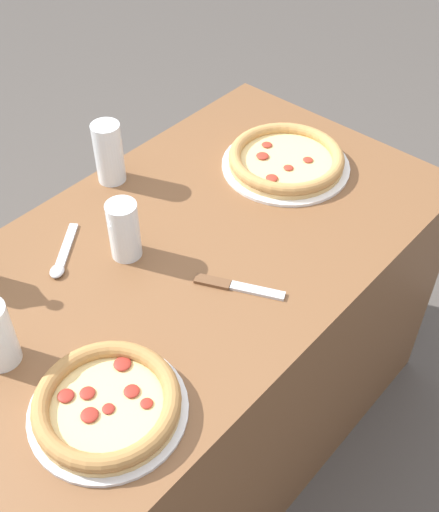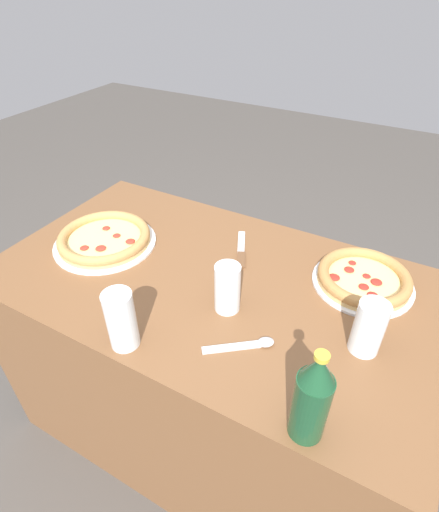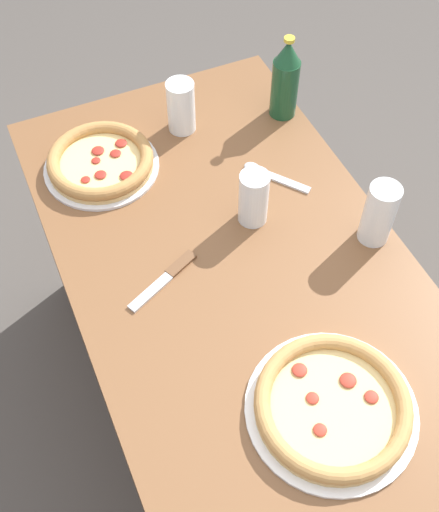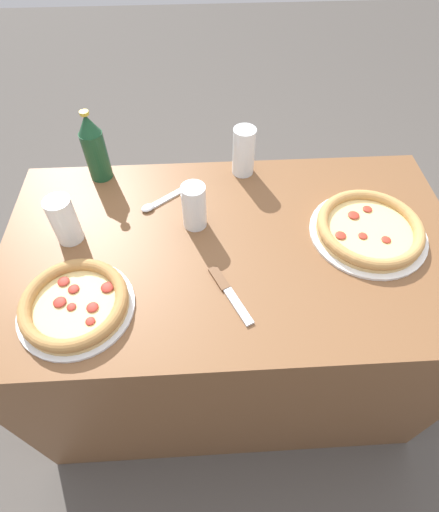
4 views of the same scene
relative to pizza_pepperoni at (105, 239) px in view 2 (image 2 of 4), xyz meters
name	(u,v)px [view 2 (image 2 of 4)]	position (x,y,z in m)	size (l,w,h in m)	color
ground_plane	(213,420)	(-0.39, -0.02, -0.78)	(8.00, 8.00, 0.00)	#4C4742
table	(212,360)	(-0.39, -0.02, -0.40)	(1.29, 0.74, 0.76)	brown
pizza_pepperoni	(105,239)	(0.00, 0.00, 0.00)	(0.33, 0.33, 0.04)	white
pizza_veggie	(364,278)	(-0.78, -0.20, 0.00)	(0.28, 0.28, 0.05)	silver
glass_cola	(368,330)	(-0.84, 0.03, 0.04)	(0.07, 0.07, 0.14)	white
glass_red_wine	(122,322)	(-0.33, 0.30, 0.05)	(0.07, 0.07, 0.16)	white
glass_water	(227,290)	(-0.49, 0.07, 0.04)	(0.07, 0.07, 0.14)	white
beer_bottle	(312,398)	(-0.79, 0.30, 0.09)	(0.07, 0.07, 0.23)	#194728
knife	(242,251)	(-0.41, -0.18, -0.02)	(0.10, 0.18, 0.01)	brown
spoon	(249,345)	(-0.60, 0.16, -0.02)	(0.16, 0.13, 0.01)	silver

